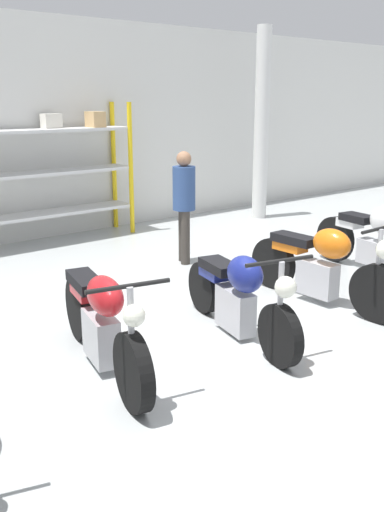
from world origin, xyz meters
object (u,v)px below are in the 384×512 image
at_px(motorcycle_red, 102,321).
at_px(motorcycle_orange, 322,265).
at_px(shelving_rack, 28,170).
at_px(motorcycle_blue, 239,294).
at_px(motorcycle_white, 378,239).
at_px(person_browsing, 184,199).

relative_size(motorcycle_red, motorcycle_orange, 1.00).
height_order(shelving_rack, motorcycle_blue, shelving_rack).
xyz_separation_m(motorcycle_red, motorcycle_white, (4.28, 0.10, 0.04)).
height_order(motorcycle_red, person_browsing, person_browsing).
height_order(shelving_rack, motorcycle_red, shelving_rack).
bearing_deg(motorcycle_blue, shelving_rack, -166.50).
distance_m(shelving_rack, motorcycle_white, 5.35).
height_order(motorcycle_red, motorcycle_blue, motorcycle_red).
distance_m(motorcycle_blue, person_browsing, 2.77).
height_order(motorcycle_red, motorcycle_orange, motorcycle_orange).
bearing_deg(motorcycle_red, motorcycle_white, 104.43).
height_order(shelving_rack, person_browsing, shelving_rack).
relative_size(shelving_rack, motorcycle_orange, 1.68).
xyz_separation_m(shelving_rack, motorcycle_orange, (1.41, -4.70, -0.75)).
bearing_deg(shelving_rack, motorcycle_white, -56.98).
bearing_deg(motorcycle_orange, person_browsing, -176.65).
distance_m(motorcycle_red, motorcycle_white, 4.28).
height_order(motorcycle_white, person_browsing, person_browsing).
height_order(shelving_rack, motorcycle_orange, shelving_rack).
relative_size(motorcycle_red, motorcycle_blue, 1.05).
xyz_separation_m(motorcycle_orange, person_browsing, (-0.16, 2.34, 0.47)).
bearing_deg(motorcycle_blue, motorcycle_red, -85.88).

